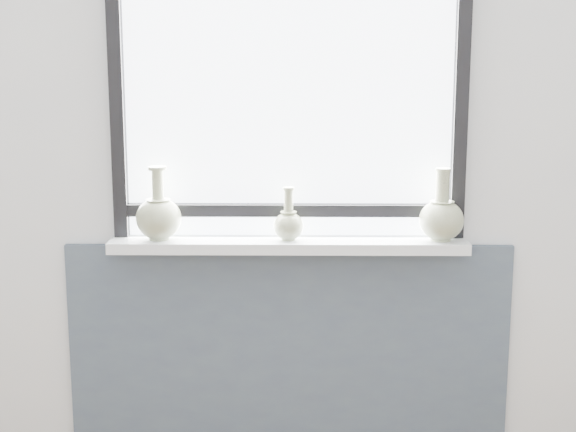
{
  "coord_description": "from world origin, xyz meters",
  "views": [
    {
      "loc": [
        0.03,
        -1.46,
        1.64
      ],
      "look_at": [
        0.0,
        1.55,
        1.02
      ],
      "focal_mm": 55.0,
      "sensor_mm": 36.0,
      "label": 1
    }
  ],
  "objects_px": {
    "windowsill": "(288,244)",
    "vase_a": "(159,216)",
    "vase_c": "(441,217)",
    "vase_b": "(289,223)"
  },
  "relations": [
    {
      "from": "windowsill",
      "to": "vase_a",
      "type": "height_order",
      "value": "vase_a"
    },
    {
      "from": "windowsill",
      "to": "vase_c",
      "type": "height_order",
      "value": "vase_c"
    },
    {
      "from": "vase_b",
      "to": "vase_c",
      "type": "bearing_deg",
      "value": -0.35
    },
    {
      "from": "windowsill",
      "to": "vase_c",
      "type": "relative_size",
      "value": 4.93
    },
    {
      "from": "vase_a",
      "to": "vase_c",
      "type": "height_order",
      "value": "vase_a"
    },
    {
      "from": "windowsill",
      "to": "vase_a",
      "type": "distance_m",
      "value": 0.49
    },
    {
      "from": "vase_b",
      "to": "vase_c",
      "type": "height_order",
      "value": "vase_c"
    },
    {
      "from": "windowsill",
      "to": "vase_c",
      "type": "bearing_deg",
      "value": -1.53
    },
    {
      "from": "windowsill",
      "to": "vase_c",
      "type": "distance_m",
      "value": 0.57
    },
    {
      "from": "vase_c",
      "to": "windowsill",
      "type": "bearing_deg",
      "value": 178.47
    }
  ]
}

